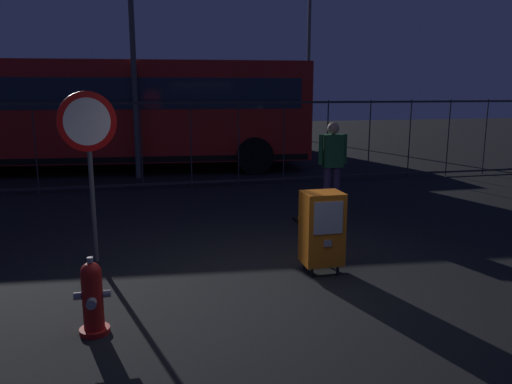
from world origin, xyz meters
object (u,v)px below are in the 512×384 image
object	(u,v)px
fire_hydrant	(93,298)
bus_far	(153,105)
newspaper_box_primary	(322,228)
bus_near	(118,109)
street_light_near_right	(131,10)
pedestrian	(332,162)
stop_sign	(89,141)
street_light_near_left	(309,28)
traffic_cone	(306,206)

from	to	relation	value
fire_hydrant	bus_far	xyz separation A→B (m)	(1.08, 14.13, 1.36)
newspaper_box_primary	bus_near	bearing A→B (deg)	106.23
street_light_near_right	pedestrian	bearing A→B (deg)	-53.29
stop_sign	bus_far	world-z (taller)	bus_far
street_light_near_left	bus_near	bearing A→B (deg)	-139.76
fire_hydrant	newspaper_box_primary	bearing A→B (deg)	21.46
street_light_near_right	street_light_near_left	bearing A→B (deg)	47.75
newspaper_box_primary	traffic_cone	xyz separation A→B (m)	(0.62, 2.42, -0.31)
newspaper_box_primary	pedestrian	size ratio (longest dim) A/B	0.61
newspaper_box_primary	pedestrian	distance (m)	3.23
newspaper_box_primary	street_light_near_left	xyz separation A→B (m)	(5.25, 15.74, 4.28)
stop_sign	street_light_near_right	bearing A→B (deg)	84.68
pedestrian	street_light_near_left	bearing A→B (deg)	72.85
stop_sign	traffic_cone	xyz separation A→B (m)	(3.39, 1.35, -1.34)
fire_hydrant	pedestrian	bearing A→B (deg)	45.19
newspaper_box_primary	stop_sign	size ratio (longest dim) A/B	0.46
street_light_near_right	newspaper_box_primary	bearing A→B (deg)	-74.05
newspaper_box_primary	street_light_near_right	world-z (taller)	street_light_near_right
fire_hydrant	newspaper_box_primary	xyz separation A→B (m)	(2.64, 1.04, 0.22)
pedestrian	street_light_near_left	world-z (taller)	street_light_near_left
traffic_cone	street_light_near_right	world-z (taller)	street_light_near_right
bus_far	street_light_near_right	bearing A→B (deg)	-96.36
fire_hydrant	bus_near	xyz separation A→B (m)	(0.00, 10.10, 1.36)
newspaper_box_primary	street_light_near_left	world-z (taller)	street_light_near_left
pedestrian	traffic_cone	distance (m)	1.09
pedestrian	bus_near	xyz separation A→B (m)	(-3.94, 6.13, 0.76)
fire_hydrant	street_light_near_left	world-z (taller)	street_light_near_left
fire_hydrant	stop_sign	distance (m)	2.45
fire_hydrant	street_light_near_left	distance (m)	19.08
fire_hydrant	stop_sign	xyz separation A→B (m)	(-0.13, 2.11, 1.25)
fire_hydrant	traffic_cone	bearing A→B (deg)	46.65
fire_hydrant	street_light_near_left	size ratio (longest dim) A/B	0.09
stop_sign	bus_near	bearing A→B (deg)	89.05
stop_sign	traffic_cone	size ratio (longest dim) A/B	4.21
bus_near	traffic_cone	bearing A→B (deg)	-58.56
bus_near	street_light_near_right	xyz separation A→B (m)	(0.47, -1.49, 2.44)
newspaper_box_primary	stop_sign	distance (m)	3.14
stop_sign	traffic_cone	bearing A→B (deg)	21.70
stop_sign	bus_near	world-z (taller)	bus_near
newspaper_box_primary	stop_sign	world-z (taller)	stop_sign
stop_sign	bus_far	size ratio (longest dim) A/B	0.21
stop_sign	street_light_near_right	xyz separation A→B (m)	(0.61, 6.50, 2.55)
fire_hydrant	street_light_near_right	size ratio (longest dim) A/B	0.10
bus_far	street_light_near_left	distance (m)	7.95
stop_sign	street_light_near_left	size ratio (longest dim) A/B	0.26
fire_hydrant	stop_sign	world-z (taller)	stop_sign
stop_sign	traffic_cone	distance (m)	3.89
newspaper_box_primary	street_light_near_left	bearing A→B (deg)	71.54
traffic_cone	street_light_near_left	distance (m)	14.83
bus_near	pedestrian	bearing A→B (deg)	-52.00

